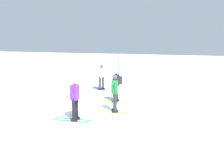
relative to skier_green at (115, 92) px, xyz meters
The scene contains 7 objects.
ground_plane 1.52m from the skier_green, 167.18° to the right, with size 120.00×120.00×0.00m, color white.
far_snow_ridge 21.09m from the skier_green, 93.21° to the left, with size 80.00×8.79×1.53m, color white.
skier_green is the anchor object (origin of this frame).
skier_purple 2.04m from the skier_green, 114.43° to the right, with size 1.64×0.99×1.71m.
skier_black 1.97m from the skier_green, 114.38° to the left, with size 1.64×1.00×1.71m.
skier_white 5.57m from the skier_green, 126.16° to the left, with size 1.64×0.97×1.71m.
trail_marker_pole 10.93m from the skier_green, 115.12° to the left, with size 0.05×0.05×1.91m, color #1E56AD.
Camera 1 is at (6.08, -9.39, 3.06)m, focal length 39.34 mm.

